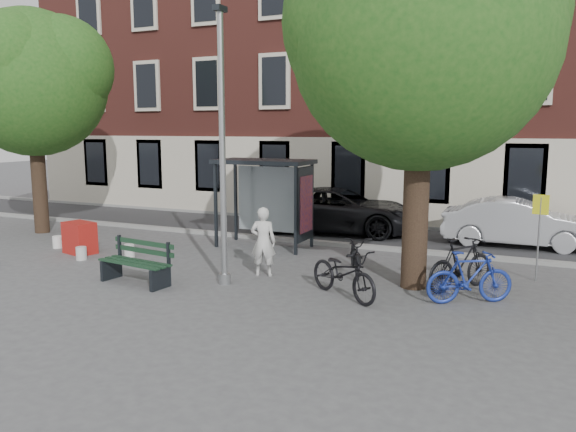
% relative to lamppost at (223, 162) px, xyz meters
% --- Properties ---
extents(ground, '(90.00, 90.00, 0.00)m').
position_rel_lamppost_xyz_m(ground, '(0.00, 0.00, -2.78)').
color(ground, '#4C4C4F').
rests_on(ground, ground).
extents(road, '(40.00, 4.00, 0.01)m').
position_rel_lamppost_xyz_m(road, '(0.00, 7.00, -2.78)').
color(road, '#28282B').
rests_on(road, ground).
extents(curb_near, '(40.00, 0.25, 0.12)m').
position_rel_lamppost_xyz_m(curb_near, '(0.00, 5.00, -2.72)').
color(curb_near, gray).
rests_on(curb_near, ground).
extents(curb_far, '(40.00, 0.25, 0.12)m').
position_rel_lamppost_xyz_m(curb_far, '(0.00, 9.00, -2.72)').
color(curb_far, gray).
rests_on(curb_far, ground).
extents(building_row, '(30.00, 8.00, 14.00)m').
position_rel_lamppost_xyz_m(building_row, '(0.00, 13.00, 4.22)').
color(building_row, brown).
rests_on(building_row, ground).
extents(lamppost, '(0.28, 0.35, 6.11)m').
position_rel_lamppost_xyz_m(lamppost, '(0.00, 0.00, 0.00)').
color(lamppost, '#9EA0A3').
rests_on(lamppost, ground).
extents(tree_right, '(5.76, 5.60, 8.20)m').
position_rel_lamppost_xyz_m(tree_right, '(4.01, 1.38, 2.83)').
color(tree_right, black).
rests_on(tree_right, ground).
extents(tree_left, '(5.18, 4.86, 7.40)m').
position_rel_lamppost_xyz_m(tree_left, '(-8.99, 2.88, 2.43)').
color(tree_left, black).
rests_on(tree_left, ground).
extents(bus_shelter, '(2.85, 1.45, 2.62)m').
position_rel_lamppost_xyz_m(bus_shelter, '(-0.61, 4.11, -0.87)').
color(bus_shelter, '#1E2328').
rests_on(bus_shelter, ground).
extents(painter, '(0.70, 0.55, 1.68)m').
position_rel_lamppost_xyz_m(painter, '(0.49, 1.00, -1.94)').
color(painter, silver).
rests_on(painter, ground).
extents(bench, '(1.93, 0.86, 0.96)m').
position_rel_lamppost_xyz_m(bench, '(-1.86, -0.78, -2.34)').
color(bench, '#1E2328').
rests_on(bench, ground).
extents(bike_a, '(2.09, 1.68, 1.07)m').
position_rel_lamppost_xyz_m(bike_a, '(2.82, 0.11, -2.25)').
color(bike_a, black).
rests_on(bike_a, ground).
extents(bike_b, '(1.82, 1.36, 1.09)m').
position_rel_lamppost_xyz_m(bike_b, '(5.28, 0.79, -2.24)').
color(bike_b, navy).
rests_on(bike_b, ground).
extents(bike_c, '(1.33, 1.99, 0.99)m').
position_rel_lamppost_xyz_m(bike_c, '(2.46, 2.10, -2.29)').
color(bike_c, black).
rests_on(bike_c, ground).
extents(bike_d, '(1.55, 1.93, 1.17)m').
position_rel_lamppost_xyz_m(bike_d, '(4.99, 1.69, -2.20)').
color(bike_d, black).
rests_on(bike_d, ground).
extents(car_dark, '(5.70, 3.07, 1.52)m').
position_rel_lamppost_xyz_m(car_dark, '(0.23, 7.24, -2.02)').
color(car_dark, black).
rests_on(car_dark, ground).
extents(car_silver, '(4.39, 1.66, 1.43)m').
position_rel_lamppost_xyz_m(car_silver, '(5.92, 7.21, -2.07)').
color(car_silver, '#B7B9C0').
rests_on(car_silver, ground).
extents(red_stand, '(1.02, 0.80, 0.90)m').
position_rel_lamppost_xyz_m(red_stand, '(-5.39, 1.06, -2.33)').
color(red_stand, '#A91C16').
rests_on(red_stand, ground).
extents(bucket_a, '(0.35, 0.35, 0.36)m').
position_rel_lamppost_xyz_m(bucket_a, '(-6.54, 1.33, -2.60)').
color(bucket_a, white).
rests_on(bucket_a, ground).
extents(bucket_b, '(0.29, 0.29, 0.36)m').
position_rel_lamppost_xyz_m(bucket_b, '(-3.80, 1.26, -2.60)').
color(bucket_b, silver).
rests_on(bucket_b, ground).
extents(bucket_c, '(0.35, 0.35, 0.36)m').
position_rel_lamppost_xyz_m(bucket_c, '(-4.75, 0.45, -2.60)').
color(bucket_c, silver).
rests_on(bucket_c, ground).
extents(notice_sign, '(0.35, 0.10, 2.03)m').
position_rel_lamppost_xyz_m(notice_sign, '(6.51, 3.19, -1.29)').
color(notice_sign, '#9EA0A3').
rests_on(notice_sign, ground).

